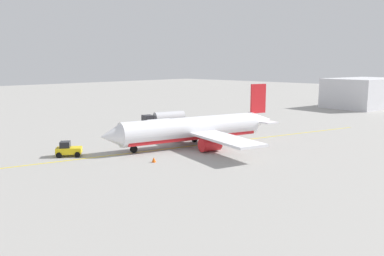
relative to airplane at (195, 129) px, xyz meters
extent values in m
plane|color=#9E9B96|center=(0.46, -0.13, -2.73)|extent=(400.00, 400.00, 0.00)
cylinder|color=white|center=(0.46, -0.13, 0.18)|extent=(24.68, 10.45, 3.82)
cube|color=red|center=(0.46, -0.13, -0.87)|extent=(23.18, 9.41, 1.07)
cone|color=white|center=(13.58, -3.89, 0.18)|extent=(4.29, 4.47, 3.67)
cone|color=white|center=(-13.32, 3.82, 0.56)|extent=(5.49, 4.44, 3.25)
cube|color=red|center=(-12.67, 3.63, 4.49)|extent=(3.18, 1.23, 5.20)
cube|color=white|center=(-12.67, 3.63, 0.58)|extent=(4.62, 8.74, 0.24)
cube|color=white|center=(-0.50, 0.14, -0.30)|extent=(12.92, 30.30, 0.36)
cylinder|color=red|center=(1.70, 4.92, -1.55)|extent=(3.65, 2.90, 2.10)
cylinder|color=red|center=(-1.17, -5.07, -1.55)|extent=(3.65, 2.90, 2.10)
cylinder|color=#4C4C51|center=(10.30, -2.95, -1.58)|extent=(0.24, 0.24, 1.21)
cylinder|color=black|center=(10.30, -2.95, -2.18)|extent=(1.17, 0.69, 1.10)
cylinder|color=#4C4C51|center=(-0.75, 2.92, -1.58)|extent=(0.24, 0.24, 1.21)
cylinder|color=black|center=(-0.75, 2.92, -2.18)|extent=(1.17, 0.69, 1.10)
cylinder|color=#4C4C51|center=(-2.18, -2.08, -1.58)|extent=(0.24, 0.24, 1.21)
cylinder|color=black|center=(-2.18, -2.08, -2.18)|extent=(1.17, 0.69, 1.10)
cube|color=#2D2D33|center=(-10.93, -18.74, -2.03)|extent=(9.88, 5.11, 0.30)
cube|color=#232328|center=(-6.72, -19.98, -1.08)|extent=(2.60, 2.87, 2.00)
cube|color=black|center=(-5.86, -20.24, -0.68)|extent=(0.72, 1.96, 0.90)
cylinder|color=silver|center=(-11.50, -18.57, -0.73)|extent=(7.14, 4.12, 2.30)
cylinder|color=black|center=(-6.75, -18.67, -2.18)|extent=(1.15, 0.65, 1.10)
cylinder|color=black|center=(-7.46, -21.07, -2.18)|extent=(1.15, 0.65, 1.10)
cylinder|color=black|center=(-12.84, -16.87, -2.18)|extent=(1.15, 0.65, 1.10)
cylinder|color=black|center=(-13.55, -19.26, -2.18)|extent=(1.15, 0.65, 1.10)
cube|color=yellow|center=(18.26, -8.03, -1.88)|extent=(4.08, 3.77, 0.90)
cube|color=black|center=(18.66, -8.33, -0.98)|extent=(2.08, 2.12, 0.90)
cylinder|color=black|center=(16.62, -8.04, -2.33)|extent=(0.82, 0.72, 0.80)
cylinder|color=black|center=(17.82, -6.45, -2.33)|extent=(0.82, 0.72, 0.80)
cylinder|color=black|center=(18.69, -9.61, -2.33)|extent=(0.82, 0.72, 0.80)
cylinder|color=black|center=(19.90, -8.02, -2.33)|extent=(0.82, 0.72, 0.80)
cube|color=navy|center=(-5.69, -13.73, -2.31)|extent=(0.53, 0.54, 0.85)
cube|color=yellow|center=(-5.69, -13.73, -1.58)|extent=(0.62, 0.63, 0.60)
sphere|color=tan|center=(-5.69, -13.73, -1.14)|extent=(0.24, 0.24, 0.24)
cone|color=#F2590F|center=(12.01, 3.71, -2.38)|extent=(0.63, 0.63, 0.70)
cube|color=silver|center=(-78.86, -3.17, 1.68)|extent=(26.03, 19.11, 8.82)
cube|color=#4C515B|center=(-80.02, -11.02, 0.36)|extent=(16.63, 2.61, 5.82)
cube|color=yellow|center=(0.46, -0.13, -2.73)|extent=(74.58, 21.65, 0.01)
camera|label=1|loc=(47.48, 45.31, 10.85)|focal=37.94mm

